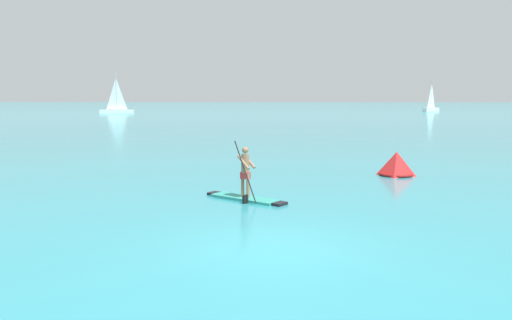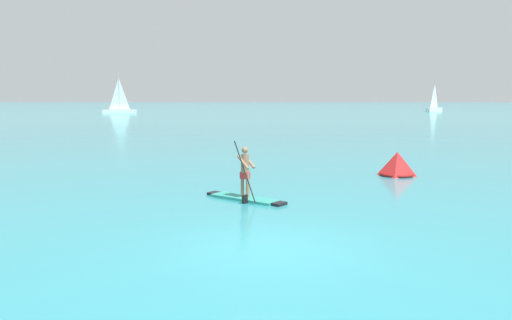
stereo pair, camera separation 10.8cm
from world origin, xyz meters
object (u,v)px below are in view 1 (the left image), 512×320
Objects in this scene: paddleboarder_mid_center at (246,188)px; race_marker_buoy at (396,165)px; sailboat_left_horizon at (117,108)px; sailboat_right_horizon at (431,107)px.

paddleboarder_mid_center is 7.91m from race_marker_buoy.
sailboat_left_horizon reaches higher than race_marker_buoy.
paddleboarder_mid_center is 80.10m from sailboat_left_horizon.
sailboat_right_horizon is (30.90, 87.56, 0.56)m from paddleboarder_mid_center.
race_marker_buoy is (5.92, 5.24, 0.04)m from paddleboarder_mid_center.
paddleboarder_mid_center is 0.44× the size of sailboat_right_horizon.
paddleboarder_mid_center reaches higher than race_marker_buoy.
sailboat_left_horizon is at bearing 116.70° from race_marker_buoy.
race_marker_buoy is at bearing 33.66° from sailboat_right_horizon.
sailboat_right_horizon is (59.90, 12.90, 0.05)m from sailboat_left_horizon.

